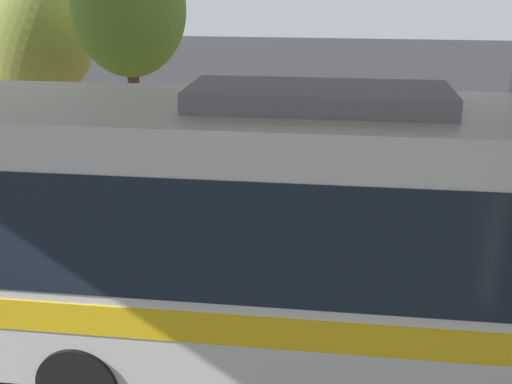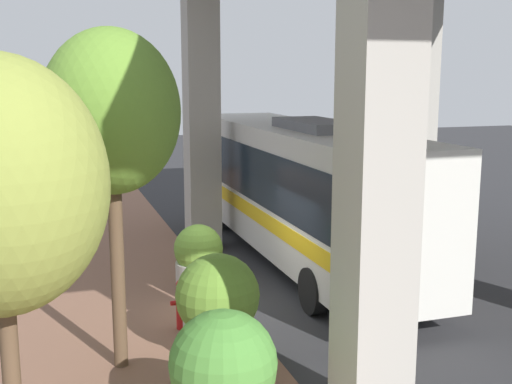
{
  "view_description": "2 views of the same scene",
  "coord_description": "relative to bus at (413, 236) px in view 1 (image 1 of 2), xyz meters",
  "views": [
    {
      "loc": [
        9.92,
        2.17,
        5.18
      ],
      "look_at": [
        -0.59,
        0.76,
        1.43
      ],
      "focal_mm": 45.0,
      "sensor_mm": 36.0,
      "label": 1
    },
    {
      "loc": [
        -3.68,
        -12.65,
        5.0
      ],
      "look_at": [
        0.82,
        1.12,
        2.33
      ],
      "focal_mm": 45.0,
      "sensor_mm": 36.0,
      "label": 2
    }
  ],
  "objects": [
    {
      "name": "sidewalk_strip",
      "position": [
        -5.63,
        -3.1,
        -2.09
      ],
      "size": [
        6.0,
        40.0,
        0.02
      ],
      "color": "#845B47",
      "rests_on": "ground"
    },
    {
      "name": "street_tree_far",
      "position": [
        -6.9,
        -7.88,
        1.61
      ],
      "size": [
        2.57,
        2.57,
        5.27
      ],
      "color": "brown",
      "rests_on": "ground"
    },
    {
      "name": "fire_hydrant",
      "position": [
        -3.98,
        -3.85,
        -1.58
      ],
      "size": [
        0.43,
        0.21,
        1.03
      ],
      "color": "#B21919",
      "rests_on": "ground"
    },
    {
      "name": "street_tree_near",
      "position": [
        -5.31,
        -5.13,
        2.26
      ],
      "size": [
        2.25,
        2.25,
        5.75
      ],
      "color": "brown",
      "rests_on": "ground"
    },
    {
      "name": "planter_front",
      "position": [
        -3.59,
        -5.21,
        -1.17
      ],
      "size": [
        1.51,
        1.51,
        1.87
      ],
      "color": "#ADA89E",
      "rests_on": "ground"
    },
    {
      "name": "planter_middle",
      "position": [
        -3.19,
        -2.0,
        -1.27
      ],
      "size": [
        1.11,
        1.11,
        1.66
      ],
      "color": "#ADA89E",
      "rests_on": "ground"
    },
    {
      "name": "ground_plane",
      "position": [
        -2.63,
        -3.1,
        -2.1
      ],
      "size": [
        80.0,
        80.0,
        0.0
      ],
      "primitive_type": "plane",
      "color": "#2D2D30",
      "rests_on": "ground"
    },
    {
      "name": "bus",
      "position": [
        0.0,
        0.0,
        0.0
      ],
      "size": [
        2.63,
        11.9,
        3.88
      ],
      "color": "silver",
      "rests_on": "ground"
    }
  ]
}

